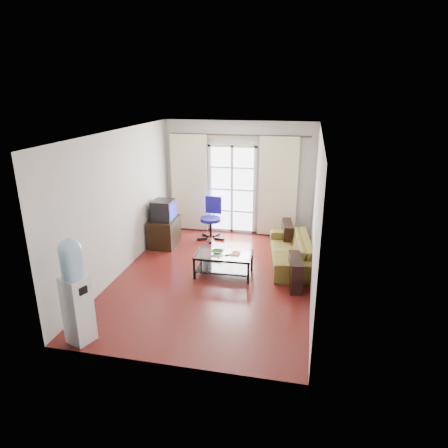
{
  "coord_description": "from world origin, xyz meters",
  "views": [
    {
      "loc": [
        1.62,
        -6.66,
        3.42
      ],
      "look_at": [
        0.12,
        0.35,
        0.95
      ],
      "focal_mm": 32.0,
      "sensor_mm": 36.0,
      "label": 1
    }
  ],
  "objects_px": {
    "coffee_table": "(224,261)",
    "crt_tv": "(163,210)",
    "sofa": "(291,251)",
    "tv_stand": "(164,232)",
    "water_cooler": "(75,289)",
    "task_chair": "(211,227)"
  },
  "relations": [
    {
      "from": "coffee_table",
      "to": "crt_tv",
      "type": "relative_size",
      "value": 2.16
    },
    {
      "from": "crt_tv",
      "to": "tv_stand",
      "type": "bearing_deg",
      "value": 93.28
    },
    {
      "from": "task_chair",
      "to": "tv_stand",
      "type": "bearing_deg",
      "value": -142.35
    },
    {
      "from": "sofa",
      "to": "tv_stand",
      "type": "distance_m",
      "value": 2.91
    },
    {
      "from": "sofa",
      "to": "coffee_table",
      "type": "distance_m",
      "value": 1.45
    },
    {
      "from": "crt_tv",
      "to": "task_chair",
      "type": "height_order",
      "value": "crt_tv"
    },
    {
      "from": "sofa",
      "to": "tv_stand",
      "type": "xyz_separation_m",
      "value": [
        -2.87,
        0.46,
        0.03
      ]
    },
    {
      "from": "sofa",
      "to": "water_cooler",
      "type": "relative_size",
      "value": 1.3
    },
    {
      "from": "sofa",
      "to": "coffee_table",
      "type": "bearing_deg",
      "value": -64.82
    },
    {
      "from": "sofa",
      "to": "crt_tv",
      "type": "distance_m",
      "value": 2.95
    },
    {
      "from": "sofa",
      "to": "tv_stand",
      "type": "height_order",
      "value": "tv_stand"
    },
    {
      "from": "coffee_table",
      "to": "task_chair",
      "type": "distance_m",
      "value": 1.97
    },
    {
      "from": "coffee_table",
      "to": "tv_stand",
      "type": "bearing_deg",
      "value": 142.89
    },
    {
      "from": "tv_stand",
      "to": "crt_tv",
      "type": "height_order",
      "value": "crt_tv"
    },
    {
      "from": "tv_stand",
      "to": "coffee_table",
      "type": "bearing_deg",
      "value": -39.68
    },
    {
      "from": "task_chair",
      "to": "water_cooler",
      "type": "relative_size",
      "value": 0.64
    },
    {
      "from": "crt_tv",
      "to": "water_cooler",
      "type": "distance_m",
      "value": 3.69
    },
    {
      "from": "coffee_table",
      "to": "crt_tv",
      "type": "distance_m",
      "value": 2.13
    },
    {
      "from": "coffee_table",
      "to": "water_cooler",
      "type": "bearing_deg",
      "value": -121.94
    },
    {
      "from": "crt_tv",
      "to": "water_cooler",
      "type": "xyz_separation_m",
      "value": [
        0.11,
        -3.69,
        -0.02
      ]
    },
    {
      "from": "sofa",
      "to": "task_chair",
      "type": "distance_m",
      "value": 2.19
    },
    {
      "from": "tv_stand",
      "to": "crt_tv",
      "type": "bearing_deg",
      "value": -89.96
    }
  ]
}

